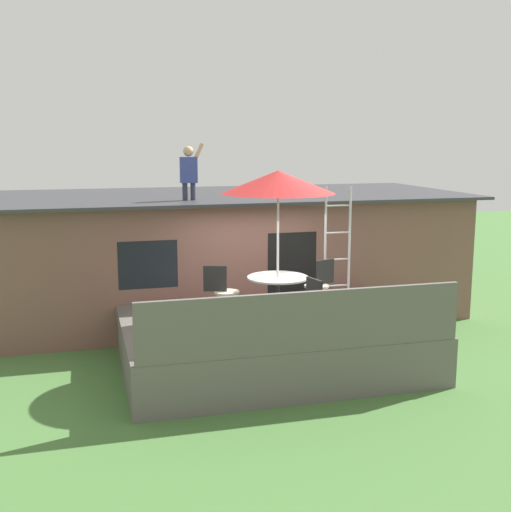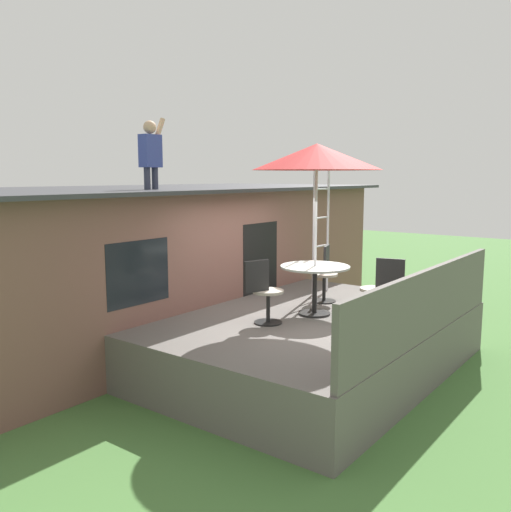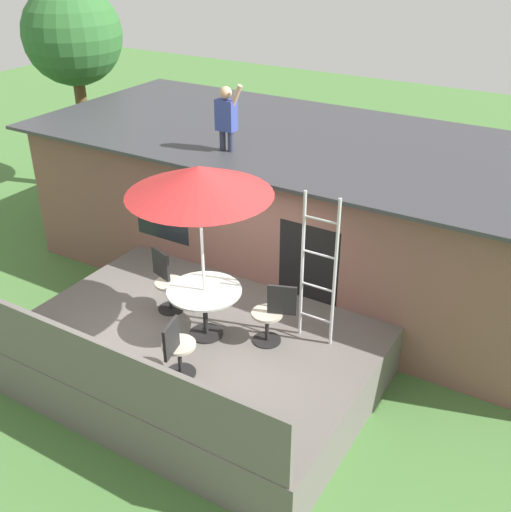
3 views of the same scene
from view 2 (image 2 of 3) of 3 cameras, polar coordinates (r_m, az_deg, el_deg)
The scene contains 11 objects.
ground_plane at distance 8.49m, azimuth 5.54°, elevation -11.47°, with size 40.00×40.00×0.00m, color #477538.
house at distance 10.45m, azimuth -11.38°, elevation -0.27°, with size 10.50×4.50×2.67m.
deck at distance 8.36m, azimuth 5.58°, elevation -8.89°, with size 5.00×3.67×0.80m, color #605B56.
deck_railing at distance 7.40m, azimuth 17.55°, elevation -4.71°, with size 4.90×0.08×0.90m, color #605B56.
patio_table at distance 8.23m, azimuth 6.22°, elevation -2.11°, with size 1.04×1.04×0.74m.
patio_umbrella at distance 8.10m, azimuth 6.42°, elevation 10.24°, with size 1.90×1.90×2.54m.
step_ladder at distance 9.69m, azimuth 6.85°, elevation 2.52°, with size 0.52×0.04×2.20m.
person_figure at distance 8.72m, azimuth -10.87°, elevation 10.83°, with size 0.47×0.20×1.11m.
patio_chair_left at distance 7.68m, azimuth 0.90°, elevation -3.81°, with size 0.61×0.44×0.92m.
patio_chair_right at distance 9.18m, azimuth 7.27°, elevation -1.87°, with size 0.60×0.44×0.92m.
patio_chair_near at distance 8.02m, azimuth 12.92°, elevation -3.49°, with size 0.44×0.61×0.92m.
Camera 2 is at (-6.81, -4.17, 2.87)m, focal length 38.32 mm.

